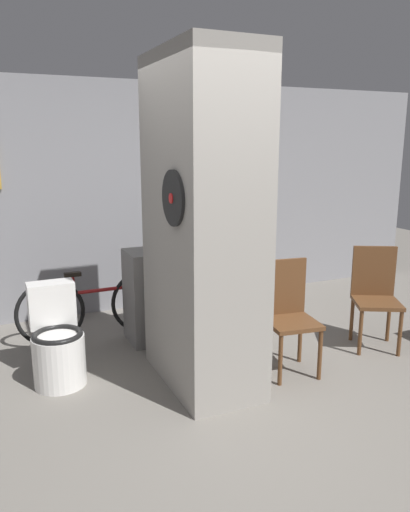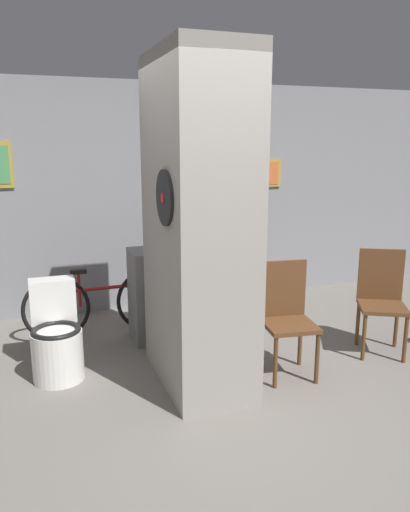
{
  "view_description": "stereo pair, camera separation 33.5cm",
  "coord_description": "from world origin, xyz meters",
  "px_view_note": "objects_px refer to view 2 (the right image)",
  "views": [
    {
      "loc": [
        -1.61,
        -2.94,
        1.94
      ],
      "look_at": [
        0.14,
        0.97,
        0.95
      ],
      "focal_mm": 35.0,
      "sensor_mm": 36.0,
      "label": 1
    },
    {
      "loc": [
        -1.3,
        -3.07,
        1.94
      ],
      "look_at": [
        0.14,
        0.97,
        0.95
      ],
      "focal_mm": 35.0,
      "sensor_mm": 36.0,
      "label": 2
    }
  ],
  "objects_px": {
    "bottle_tall": "(200,235)",
    "bicycle": "(104,303)",
    "chair_by_doorway": "(381,297)",
    "toilet": "(56,339)",
    "chair_near_pillar": "(286,314)"
  },
  "relations": [
    {
      "from": "bicycle",
      "to": "bottle_tall",
      "type": "distance_m",
      "value": 1.19
    },
    {
      "from": "chair_by_doorway",
      "to": "bicycle",
      "type": "bearing_deg",
      "value": -179.73
    },
    {
      "from": "toilet",
      "to": "bottle_tall",
      "type": "height_order",
      "value": "bottle_tall"
    },
    {
      "from": "toilet",
      "to": "chair_near_pillar",
      "type": "bearing_deg",
      "value": -17.52
    },
    {
      "from": "chair_near_pillar",
      "to": "bottle_tall",
      "type": "relative_size",
      "value": 3.09
    },
    {
      "from": "bicycle",
      "to": "chair_by_doorway",
      "type": "bearing_deg",
      "value": -27.52
    },
    {
      "from": "bicycle",
      "to": "bottle_tall",
      "type": "bearing_deg",
      "value": -13.85
    },
    {
      "from": "chair_by_doorway",
      "to": "bottle_tall",
      "type": "height_order",
      "value": "bottle_tall"
    },
    {
      "from": "bottle_tall",
      "to": "toilet",
      "type": "bearing_deg",
      "value": -159.62
    },
    {
      "from": "toilet",
      "to": "bottle_tall",
      "type": "distance_m",
      "value": 1.71
    },
    {
      "from": "chair_by_doorway",
      "to": "bicycle",
      "type": "xyz_separation_m",
      "value": [
        -2.39,
        1.25,
        -0.18
      ]
    },
    {
      "from": "chair_by_doorway",
      "to": "bottle_tall",
      "type": "distance_m",
      "value": 1.83
    },
    {
      "from": "toilet",
      "to": "bicycle",
      "type": "height_order",
      "value": "toilet"
    },
    {
      "from": "toilet",
      "to": "chair_by_doorway",
      "type": "height_order",
      "value": "chair_by_doorway"
    },
    {
      "from": "bottle_tall",
      "to": "bicycle",
      "type": "bearing_deg",
      "value": 166.15
    }
  ]
}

